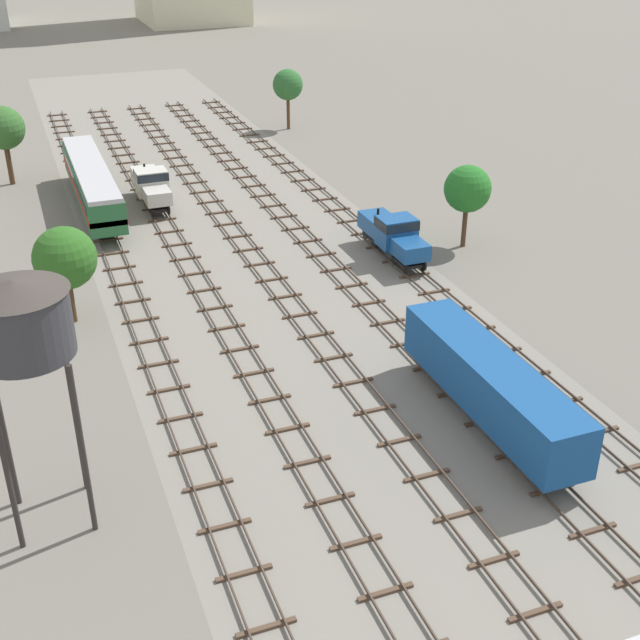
{
  "coord_description": "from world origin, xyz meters",
  "views": [
    {
      "loc": [
        -15.94,
        10.11,
        24.68
      ],
      "look_at": [
        0.0,
        51.8,
        1.5
      ],
      "focal_mm": 46.04,
      "sensor_mm": 36.0,
      "label": 1
    }
  ],
  "objects": [
    {
      "name": "lineside_tree_0",
      "position": [
        -13.98,
        60.08,
        4.44
      ],
      "size": [
        4.02,
        4.02,
        6.47
      ],
      "color": "#4C331E",
      "rests_on": "ground"
    },
    {
      "name": "track_centre",
      "position": [
        4.97,
        57.0,
        0.14
      ],
      "size": [
        2.4,
        126.0,
        0.29
      ],
      "color": "#47382D",
      "rests_on": "ground"
    },
    {
      "name": "ground_plane",
      "position": [
        0.0,
        56.0,
        0.0
      ],
      "size": [
        480.0,
        480.0,
        0.0
      ],
      "primitive_type": "plane",
      "color": "slate"
    },
    {
      "name": "diesel_railcar_far_left_far",
      "position": [
        -9.94,
        81.31,
        2.6
      ],
      "size": [
        2.96,
        20.5,
        3.8
      ],
      "color": "#286638",
      "rests_on": "ground"
    },
    {
      "name": "track_far_left",
      "position": [
        -9.94,
        57.0,
        0.14
      ],
      "size": [
        2.4,
        126.0,
        0.29
      ],
      "color": "#47382D",
      "rests_on": "ground"
    },
    {
      "name": "lineside_tree_3",
      "position": [
        16.13,
        62.34,
        4.69
      ],
      "size": [
        3.64,
        3.64,
        6.54
      ],
      "color": "#4C331E",
      "rests_on": "ground"
    },
    {
      "name": "water_tower",
      "position": [
        -16.78,
        40.97,
        9.77
      ],
      "size": [
        4.24,
        4.24,
        11.58
      ],
      "color": "#2D2826",
      "rests_on": "ground"
    },
    {
      "name": "shunter_loco_left_midfar",
      "position": [
        -4.97,
        80.66,
        2.01
      ],
      "size": [
        2.74,
        8.46,
        3.1
      ],
      "color": "beige",
      "rests_on": "ground"
    },
    {
      "name": "freight_boxcar_centre_near",
      "position": [
        4.98,
        40.36,
        2.45
      ],
      "size": [
        2.87,
        14.0,
        3.6
      ],
      "color": "#194C8C",
      "rests_on": "ground"
    },
    {
      "name": "ballast_bed",
      "position": [
        0.0,
        56.0,
        0.0
      ],
      "size": [
        23.88,
        176.0,
        0.01
      ],
      "primitive_type": "cube",
      "color": "gray",
      "rests_on": "ground"
    },
    {
      "name": "track_centre_left",
      "position": [
        0.0,
        57.0,
        0.14
      ],
      "size": [
        2.4,
        126.0,
        0.29
      ],
      "color": "#47382D",
      "rests_on": "ground"
    },
    {
      "name": "track_left",
      "position": [
        -4.97,
        57.0,
        0.14
      ],
      "size": [
        2.4,
        126.0,
        0.29
      ],
      "color": "#47382D",
      "rests_on": "ground"
    },
    {
      "name": "lineside_tree_2",
      "position": [
        15.14,
        101.85,
        5.12
      ],
      "size": [
        3.52,
        3.52,
        6.92
      ],
      "color": "#4C331E",
      "rests_on": "ground"
    },
    {
      "name": "shunter_loco_centre_right_mid",
      "position": [
        9.94,
        62.2,
        2.01
      ],
      "size": [
        2.74,
        8.46,
        3.1
      ],
      "color": "#194C8C",
      "rests_on": "ground"
    },
    {
      "name": "track_centre_right",
      "position": [
        9.94,
        57.0,
        0.14
      ],
      "size": [
        2.4,
        126.0,
        0.29
      ],
      "color": "#47382D",
      "rests_on": "ground"
    },
    {
      "name": "lineside_tree_1",
      "position": [
        -16.42,
        91.59,
        5.37
      ],
      "size": [
        4.02,
        4.02,
        7.43
      ],
      "color": "#4C331E",
      "rests_on": "ground"
    }
  ]
}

